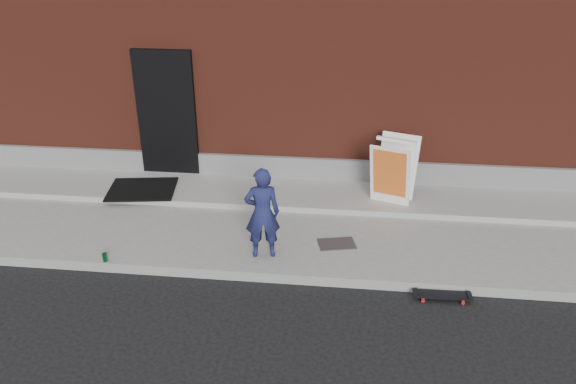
# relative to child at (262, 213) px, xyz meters

# --- Properties ---
(ground) EXTENTS (80.00, 80.00, 0.00)m
(ground) POSITION_rel_child_xyz_m (0.51, -0.47, -0.83)
(ground) COLOR black
(ground) RESTS_ON ground
(sidewalk) EXTENTS (20.00, 3.00, 0.15)m
(sidewalk) POSITION_rel_child_xyz_m (0.51, 1.03, -0.75)
(sidewalk) COLOR gray
(sidewalk) RESTS_ON ground
(apron) EXTENTS (20.00, 1.20, 0.10)m
(apron) POSITION_rel_child_xyz_m (0.51, 1.93, -0.63)
(apron) COLOR gray
(apron) RESTS_ON sidewalk
(building) EXTENTS (20.00, 8.10, 5.00)m
(building) POSITION_rel_child_xyz_m (0.51, 6.53, 1.67)
(building) COLOR maroon
(building) RESTS_ON ground
(child) EXTENTS (0.55, 0.42, 1.36)m
(child) POSITION_rel_child_xyz_m (0.00, 0.00, 0.00)
(child) COLOR #1C204F
(child) RESTS_ON sidewalk
(skateboard) EXTENTS (0.74, 0.20, 0.08)m
(skateboard) POSITION_rel_child_xyz_m (2.46, -0.59, -0.76)
(skateboard) COLOR red
(skateboard) RESTS_ON ground
(pizza_sign) EXTENTS (0.86, 0.94, 1.08)m
(pizza_sign) POSITION_rel_child_xyz_m (1.90, 1.78, -0.04)
(pizza_sign) COLOR white
(pizza_sign) RESTS_ON apron
(soda_can) EXTENTS (0.09, 0.09, 0.13)m
(soda_can) POSITION_rel_child_xyz_m (-2.19, -0.42, -0.61)
(soda_can) COLOR #1B8B3D
(soda_can) RESTS_ON sidewalk
(doormat) EXTENTS (1.25, 1.07, 0.03)m
(doormat) POSITION_rel_child_xyz_m (-2.39, 1.69, -0.56)
(doormat) COLOR black
(doormat) RESTS_ON apron
(utility_plate) EXTENTS (0.61, 0.46, 0.02)m
(utility_plate) POSITION_rel_child_xyz_m (1.04, 0.40, -0.67)
(utility_plate) COLOR #59595E
(utility_plate) RESTS_ON sidewalk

